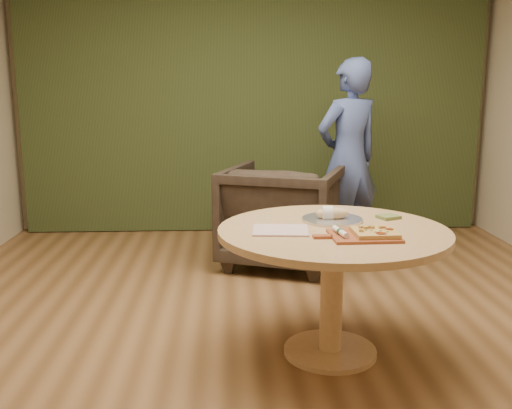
{
  "coord_description": "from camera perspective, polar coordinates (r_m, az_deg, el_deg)",
  "views": [
    {
      "loc": [
        -0.27,
        -3.15,
        1.52
      ],
      "look_at": [
        -0.1,
        0.25,
        0.82
      ],
      "focal_mm": 40.0,
      "sensor_mm": 36.0,
      "label": 1
    }
  ],
  "objects": [
    {
      "name": "room_shell",
      "position": [
        3.16,
        2.07,
        9.44
      ],
      "size": [
        5.04,
        6.04,
        2.84
      ],
      "color": "brown",
      "rests_on": "ground"
    },
    {
      "name": "curtain",
      "position": [
        6.05,
        -0.27,
        10.53
      ],
      "size": [
        4.8,
        0.14,
        2.78
      ],
      "primitive_type": "cube",
      "color": "#293518",
      "rests_on": "ground"
    },
    {
      "name": "pedestal_table",
      "position": [
        3.24,
        7.68,
        -4.81
      ],
      "size": [
        1.29,
        1.29,
        0.75
      ],
      "rotation": [
        0.0,
        0.0,
        -0.03
      ],
      "color": "tan",
      "rests_on": "ground"
    },
    {
      "name": "pizza_paddle",
      "position": [
        3.04,
        10.55,
        -3.1
      ],
      "size": [
        0.45,
        0.29,
        0.01
      ],
      "rotation": [
        0.0,
        0.0,
        0.03
      ],
      "color": "#964626",
      "rests_on": "pedestal_table"
    },
    {
      "name": "flatbread_pizza",
      "position": [
        3.05,
        11.76,
        -2.73
      ],
      "size": [
        0.23,
        0.23,
        0.04
      ],
      "rotation": [
        0.0,
        0.0,
        0.03
      ],
      "color": "tan",
      "rests_on": "pizza_paddle"
    },
    {
      "name": "cutlery_roll",
      "position": [
        3.02,
        8.42,
        -2.71
      ],
      "size": [
        0.06,
        0.2,
        0.03
      ],
      "rotation": [
        0.0,
        0.0,
        0.18
      ],
      "color": "white",
      "rests_on": "pizza_paddle"
    },
    {
      "name": "newspaper",
      "position": [
        3.12,
        2.47,
        -2.59
      ],
      "size": [
        0.32,
        0.28,
        0.01
      ],
      "primitive_type": "cube",
      "rotation": [
        0.0,
        0.0,
        -0.09
      ],
      "color": "white",
      "rests_on": "pedestal_table"
    },
    {
      "name": "serving_tray",
      "position": [
        3.39,
        7.62,
        -1.49
      ],
      "size": [
        0.36,
        0.36,
        0.02
      ],
      "color": "silver",
      "rests_on": "pedestal_table"
    },
    {
      "name": "bread_roll",
      "position": [
        3.38,
        7.49,
        -0.89
      ],
      "size": [
        0.19,
        0.09,
        0.09
      ],
      "color": "#E0C088",
      "rests_on": "serving_tray"
    },
    {
      "name": "green_packet",
      "position": [
        3.5,
        13.11,
        -1.22
      ],
      "size": [
        0.15,
        0.14,
        0.02
      ],
      "primitive_type": "cube",
      "rotation": [
        0.0,
        0.0,
        0.42
      ],
      "color": "#4A5A28",
      "rests_on": "pedestal_table"
    },
    {
      "name": "armchair",
      "position": [
        4.91,
        2.72,
        -0.57
      ],
      "size": [
        1.18,
        1.15,
        0.96
      ],
      "primitive_type": "imported",
      "rotation": [
        0.0,
        0.0,
        2.79
      ],
      "color": "black",
      "rests_on": "ground"
    },
    {
      "name": "person_standing",
      "position": [
        5.24,
        9.2,
        4.59
      ],
      "size": [
        0.77,
        0.66,
        1.78
      ],
      "primitive_type": "imported",
      "rotation": [
        0.0,
        0.0,
        3.58
      ],
      "color": "#425491",
      "rests_on": "ground"
    }
  ]
}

